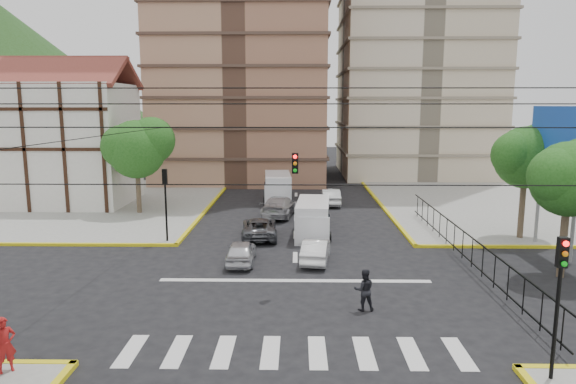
{
  "coord_description": "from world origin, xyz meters",
  "views": [
    {
      "loc": [
        0.08,
        -22.31,
        8.34
      ],
      "look_at": [
        -0.36,
        3.04,
        4.0
      ],
      "focal_mm": 32.0,
      "sensor_mm": 36.0,
      "label": 1
    }
  ],
  "objects_px": {
    "van_left_lane": "(278,189)",
    "pedestrian_sw_corner": "(5,345)",
    "van_right_lane": "(313,220)",
    "traffic_light_se": "(559,285)",
    "car_silver_front_left": "(241,252)",
    "traffic_light_nw": "(165,193)",
    "car_white_front_right": "(316,250)",
    "pedestrian_crosswalk": "(364,290)"
  },
  "relations": [
    {
      "from": "van_right_lane",
      "to": "van_left_lane",
      "type": "height_order",
      "value": "van_left_lane"
    },
    {
      "from": "traffic_light_nw",
      "to": "van_left_lane",
      "type": "relative_size",
      "value": 0.79
    },
    {
      "from": "traffic_light_nw",
      "to": "van_left_lane",
      "type": "distance_m",
      "value": 14.83
    },
    {
      "from": "van_right_lane",
      "to": "car_white_front_right",
      "type": "xyz_separation_m",
      "value": [
        -0.01,
        -5.14,
        -0.48
      ]
    },
    {
      "from": "van_left_lane",
      "to": "pedestrian_sw_corner",
      "type": "xyz_separation_m",
      "value": [
        -7.33,
        -28.82,
        -0.16
      ]
    },
    {
      "from": "traffic_light_se",
      "to": "car_white_front_right",
      "type": "bearing_deg",
      "value": 118.98
    },
    {
      "from": "car_silver_front_left",
      "to": "pedestrian_crosswalk",
      "type": "xyz_separation_m",
      "value": [
        5.71,
        -6.24,
        0.25
      ]
    },
    {
      "from": "traffic_light_se",
      "to": "van_left_lane",
      "type": "height_order",
      "value": "traffic_light_se"
    },
    {
      "from": "car_white_front_right",
      "to": "pedestrian_sw_corner",
      "type": "xyz_separation_m",
      "value": [
        -10.02,
        -11.99,
        0.41
      ]
    },
    {
      "from": "traffic_light_se",
      "to": "van_right_lane",
      "type": "relative_size",
      "value": 0.85
    },
    {
      "from": "pedestrian_sw_corner",
      "to": "car_white_front_right",
      "type": "bearing_deg",
      "value": 9.51
    },
    {
      "from": "van_right_lane",
      "to": "car_white_front_right",
      "type": "bearing_deg",
      "value": -85.9
    },
    {
      "from": "traffic_light_se",
      "to": "car_silver_front_left",
      "type": "relative_size",
      "value": 1.2
    },
    {
      "from": "van_left_lane",
      "to": "car_silver_front_left",
      "type": "xyz_separation_m",
      "value": [
        -1.3,
        -17.19,
        -0.57
      ]
    },
    {
      "from": "traffic_light_nw",
      "to": "pedestrian_sw_corner",
      "type": "distance_m",
      "value": 15.68
    },
    {
      "from": "van_right_lane",
      "to": "pedestrian_sw_corner",
      "type": "bearing_deg",
      "value": -116.17
    },
    {
      "from": "car_white_front_right",
      "to": "van_left_lane",
      "type": "bearing_deg",
      "value": -73.59
    },
    {
      "from": "van_right_lane",
      "to": "pedestrian_sw_corner",
      "type": "relative_size",
      "value": 2.94
    },
    {
      "from": "car_silver_front_left",
      "to": "pedestrian_crosswalk",
      "type": "height_order",
      "value": "pedestrian_crosswalk"
    },
    {
      "from": "van_left_lane",
      "to": "pedestrian_sw_corner",
      "type": "height_order",
      "value": "van_left_lane"
    },
    {
      "from": "car_silver_front_left",
      "to": "pedestrian_sw_corner",
      "type": "bearing_deg",
      "value": 61.76
    },
    {
      "from": "car_white_front_right",
      "to": "pedestrian_crosswalk",
      "type": "height_order",
      "value": "pedestrian_crosswalk"
    },
    {
      "from": "van_left_lane",
      "to": "traffic_light_nw",
      "type": "bearing_deg",
      "value": -118.68
    },
    {
      "from": "van_right_lane",
      "to": "pedestrian_crosswalk",
      "type": "relative_size",
      "value": 2.98
    },
    {
      "from": "pedestrian_crosswalk",
      "to": "pedestrian_sw_corner",
      "type": "bearing_deg",
      "value": 20.83
    },
    {
      "from": "traffic_light_se",
      "to": "pedestrian_crosswalk",
      "type": "bearing_deg",
      "value": 132.08
    },
    {
      "from": "traffic_light_se",
      "to": "van_left_lane",
      "type": "distance_m",
      "value": 30.47
    },
    {
      "from": "traffic_light_nw",
      "to": "car_silver_front_left",
      "type": "bearing_deg",
      "value": -38.15
    },
    {
      "from": "van_right_lane",
      "to": "car_silver_front_left",
      "type": "relative_size",
      "value": 1.42
    },
    {
      "from": "traffic_light_se",
      "to": "pedestrian_sw_corner",
      "type": "height_order",
      "value": "traffic_light_se"
    },
    {
      "from": "pedestrian_sw_corner",
      "to": "traffic_light_se",
      "type": "bearing_deg",
      "value": -40.94
    },
    {
      "from": "traffic_light_nw",
      "to": "car_silver_front_left",
      "type": "xyz_separation_m",
      "value": [
        4.93,
        -3.87,
        -2.49
      ]
    },
    {
      "from": "van_right_lane",
      "to": "car_silver_front_left",
      "type": "height_order",
      "value": "van_right_lane"
    },
    {
      "from": "traffic_light_nw",
      "to": "pedestrian_sw_corner",
      "type": "bearing_deg",
      "value": -94.09
    },
    {
      "from": "van_right_lane",
      "to": "pedestrian_crosswalk",
      "type": "xyz_separation_m",
      "value": [
        1.73,
        -11.73,
        -0.24
      ]
    },
    {
      "from": "pedestrian_crosswalk",
      "to": "traffic_light_se",
      "type": "bearing_deg",
      "value": 128.24
    },
    {
      "from": "traffic_light_nw",
      "to": "pedestrian_sw_corner",
      "type": "xyz_separation_m",
      "value": [
        -1.11,
        -15.5,
        -2.08
      ]
    },
    {
      "from": "van_left_lane",
      "to": "van_right_lane",
      "type": "bearing_deg",
      "value": -80.7
    },
    {
      "from": "pedestrian_crosswalk",
      "to": "van_left_lane",
      "type": "bearing_deg",
      "value": -83.16
    },
    {
      "from": "van_left_lane",
      "to": "car_white_front_right",
      "type": "height_order",
      "value": "van_left_lane"
    },
    {
      "from": "van_right_lane",
      "to": "traffic_light_nw",
      "type": "bearing_deg",
      "value": -165.5
    },
    {
      "from": "van_left_lane",
      "to": "pedestrian_sw_corner",
      "type": "distance_m",
      "value": 29.74
    }
  ]
}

